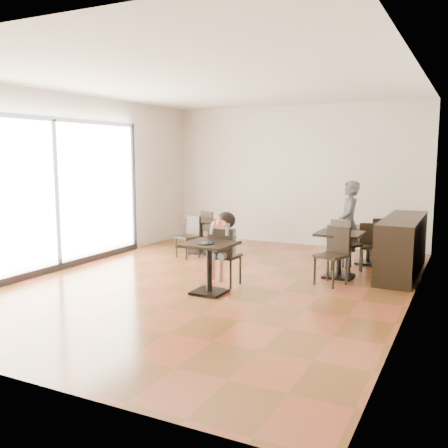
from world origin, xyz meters
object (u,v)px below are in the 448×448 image
Objects in this scene: cafe_table_mid at (339,255)px; chair_mid_a at (347,245)px; child_chair at (225,256)px; cafe_table_left at (201,237)px; chair_back_b at (371,247)px; cafe_table_back at (368,246)px; adult_patron at (349,223)px; chair_back_a at (381,238)px; child at (225,249)px; child_table at (209,268)px; chair_left_a at (213,230)px; chair_mid_b at (331,256)px; chair_left_b at (187,237)px.

cafe_table_mid is 0.83× the size of chair_mid_a.
cafe_table_left is (-1.63, 2.11, -0.12)m from child_chair.
chair_back_b is at bearing -132.39° from child_chair.
cafe_table_back is (3.39, 0.52, -0.00)m from cafe_table_left.
adult_patron reaches higher than chair_back_b.
cafe_table_back is (0.32, 0.30, -0.45)m from adult_patron.
chair_back_a is 1.10m from chair_back_b.
child is 1.69× the size of cafe_table_back.
child_chair is 3.17m from cafe_table_back.
cafe_table_left is 0.84× the size of chair_back_a.
adult_patron is at bearing 45.39° from chair_back_a.
child reaches higher than chair_back_b.
child reaches higher than cafe_table_left.
chair_mid_a reaches higher than cafe_table_left.
adult_patron is (1.44, 2.88, 0.41)m from child_table.
chair_back_a and chair_back_b have the same top height.
chair_mid_a is 1.11× the size of chair_left_a.
chair_mid_a reaches higher than child_table.
child_chair is 1.34× the size of cafe_table_back.
cafe_table_back is (0.24, 1.32, -0.04)m from cafe_table_mid.
chair_left_a reaches higher than chair_back_a.
child_chair is 0.12m from child.
cafe_table_mid is 0.83× the size of chair_mid_b.
child_chair is 1.11× the size of chair_left_b.
chair_mid_b is at bearing 64.86° from chair_back_a.
chair_left_b reaches higher than chair_back_b.
cafe_table_left is (-1.63, 2.11, -0.24)m from child.
chair_left_b is at bearing 175.55° from cafe_table_mid.
child reaches higher than chair_back_a.
chair_back_b reaches higher than cafe_table_back.
cafe_table_back is 0.57m from chair_back_b.
child reaches higher than chair_left_b.
chair_back_b reaches higher than cafe_table_left.
child is at bearing -132.81° from chair_mid_b.
chair_left_a is at bearing 179.56° from cafe_table_back.
child_table is 0.83× the size of child_chair.
cafe_table_mid is at bearing 62.27° from chair_back_a.
child_table is 3.63m from cafe_table_back.
chair_mid_b is 1.12× the size of chair_back_b.
chair_back_a reaches higher than cafe_table_back.
child_table is at bearing -129.12° from cafe_table_mid.
child_table is at bearing 137.38° from chair_left_a.
adult_patron is at bearing -121.66° from child_chair.
chair_left_a is (-1.63, 2.66, -0.17)m from child.
chair_left_b is at bearing -91.94° from adult_patron.
chair_back_b is (0.38, 1.32, -0.05)m from chair_mid_b.
cafe_table_left is 0.55m from chair_left_b.
cafe_table_left is 0.84× the size of chair_back_b.
chair_left_b is (-1.63, 1.56, -0.04)m from child_chair.
chair_left_a is 1.01× the size of chair_back_b.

